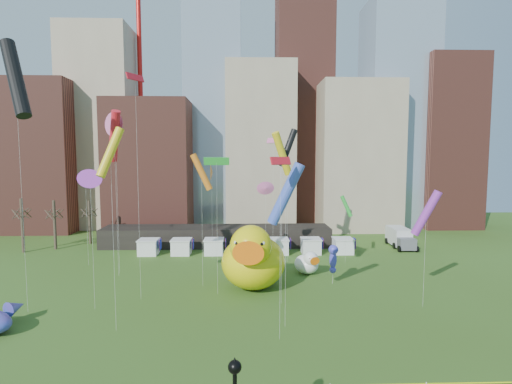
{
  "coord_description": "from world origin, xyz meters",
  "views": [
    {
      "loc": [
        0.79,
        -22.37,
        14.72
      ],
      "look_at": [
        1.69,
        8.7,
        12.0
      ],
      "focal_mm": 27.0,
      "sensor_mm": 36.0,
      "label": 1
    }
  ],
  "objects_px": {
    "seahorse_green": "(244,248)",
    "box_truck": "(400,237)",
    "big_duck": "(253,259)",
    "seahorse_purple": "(333,257)",
    "small_duck": "(307,263)"
  },
  "relations": [
    {
      "from": "seahorse_green",
      "to": "box_truck",
      "type": "height_order",
      "value": "seahorse_green"
    },
    {
      "from": "small_duck",
      "to": "box_truck",
      "type": "xyz_separation_m",
      "value": [
        17.87,
        14.58,
        0.18
      ]
    },
    {
      "from": "small_duck",
      "to": "seahorse_purple",
      "type": "relative_size",
      "value": 0.95
    },
    {
      "from": "seahorse_green",
      "to": "seahorse_purple",
      "type": "bearing_deg",
      "value": -8.65
    },
    {
      "from": "seahorse_purple",
      "to": "small_duck",
      "type": "bearing_deg",
      "value": 125.37
    },
    {
      "from": "big_duck",
      "to": "box_truck",
      "type": "xyz_separation_m",
      "value": [
        24.93,
        20.13,
        -1.92
      ]
    },
    {
      "from": "small_duck",
      "to": "seahorse_green",
      "type": "xyz_separation_m",
      "value": [
        -8.1,
        -3.54,
        2.86
      ]
    },
    {
      "from": "big_duck",
      "to": "box_truck",
      "type": "bearing_deg",
      "value": 46.11
    },
    {
      "from": "big_duck",
      "to": "seahorse_purple",
      "type": "bearing_deg",
      "value": 16.84
    },
    {
      "from": "seahorse_green",
      "to": "box_truck",
      "type": "bearing_deg",
      "value": 28.47
    },
    {
      "from": "seahorse_green",
      "to": "seahorse_purple",
      "type": "relative_size",
      "value": 1.26
    },
    {
      "from": "seahorse_green",
      "to": "box_truck",
      "type": "xyz_separation_m",
      "value": [
        25.98,
        18.11,
        -2.68
      ]
    },
    {
      "from": "seahorse_green",
      "to": "seahorse_purple",
      "type": "distance_m",
      "value": 10.56
    },
    {
      "from": "seahorse_purple",
      "to": "seahorse_green",
      "type": "bearing_deg",
      "value": -178.08
    },
    {
      "from": "box_truck",
      "to": "big_duck",
      "type": "bearing_deg",
      "value": -139.11
    }
  ]
}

